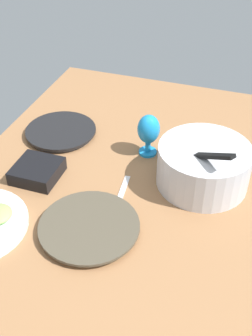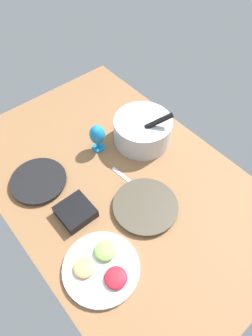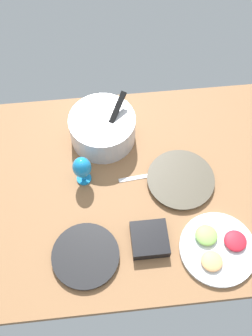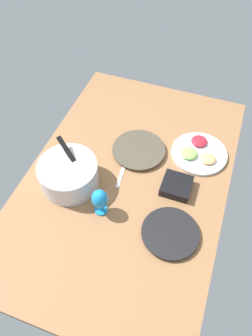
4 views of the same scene
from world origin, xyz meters
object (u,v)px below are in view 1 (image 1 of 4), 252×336
object	(u,v)px
dinner_plate_left	(61,132)
dinner_plate_right	(90,228)
mixing_bowl	(204,165)
hurricane_glass_blue	(149,131)
square_bowl_black	(37,170)

from	to	relation	value
dinner_plate_left	dinner_plate_right	size ratio (longest dim) A/B	0.91
dinner_plate_right	mixing_bowl	bearing A→B (deg)	140.30
mixing_bowl	hurricane_glass_blue	bearing A→B (deg)	-115.30
dinner_plate_left	square_bowl_black	size ratio (longest dim) A/B	1.83
dinner_plate_right	mixing_bowl	world-z (taller)	mixing_bowl
mixing_bowl	square_bowl_black	xyz separation A→B (cm)	(14.81, -53.17, -4.84)
dinner_plate_left	dinner_plate_right	bearing A→B (deg)	34.78
dinner_plate_left	mixing_bowl	size ratio (longest dim) A/B	0.90
hurricane_glass_blue	square_bowl_black	xyz separation A→B (cm)	(25.04, -31.53, -6.99)
dinner_plate_right	square_bowl_black	bearing A→B (deg)	-123.40
dinner_plate_left	square_bowl_black	bearing A→B (deg)	8.34
hurricane_glass_blue	dinner_plate_right	bearing A→B (deg)	-6.87
dinner_plate_right	square_bowl_black	distance (cm)	31.68
mixing_bowl	square_bowl_black	size ratio (longest dim) A/B	2.03
dinner_plate_left	mixing_bowl	world-z (taller)	mixing_bowl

